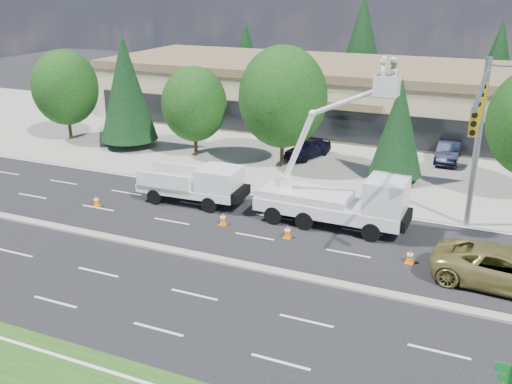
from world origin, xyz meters
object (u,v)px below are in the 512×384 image
at_px(utility_pickup, 197,188).
at_px(minivan, 505,268).
at_px(bucket_truck, 345,193).
at_px(signal_mast, 479,125).

bearing_deg(utility_pickup, minivan, -13.51).
relative_size(bucket_truck, minivan, 1.49).
bearing_deg(minivan, utility_pickup, 82.89).
bearing_deg(bucket_truck, signal_mast, 9.05).
bearing_deg(signal_mast, utility_pickup, -176.86).
xyz_separation_m(utility_pickup, bucket_truck, (8.95, -0.03, 1.03)).
relative_size(utility_pickup, minivan, 1.01).
distance_m(utility_pickup, bucket_truck, 9.00).
height_order(signal_mast, bucket_truck, bucket_truck).
bearing_deg(bucket_truck, minivan, -21.72).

